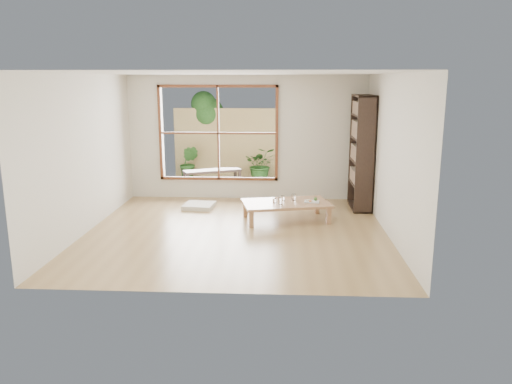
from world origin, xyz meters
TOP-DOWN VIEW (x-y plane):
  - ground at (0.00, 0.00)m, footprint 5.00×5.00m
  - low_table at (0.83, 0.74)m, footprint 1.69×1.18m
  - floor_cushion at (-0.90, 1.55)m, footprint 0.62×0.62m
  - bookshelf at (2.30, 1.75)m, footprint 0.35×1.00m
  - glass_tall at (0.72, 0.56)m, footprint 0.07×0.07m
  - glass_mid at (0.97, 0.90)m, footprint 0.08×0.08m
  - glass_short at (0.77, 0.86)m, footprint 0.07×0.07m
  - glass_small at (0.63, 0.68)m, footprint 0.07×0.07m
  - food_tray at (1.31, 0.78)m, footprint 0.28×0.22m
  - deck at (-0.60, 3.56)m, footprint 2.80×2.00m
  - garden_bench at (-0.88, 3.38)m, footprint 1.37×0.90m
  - bamboo_fence at (-0.60, 4.56)m, footprint 2.80×0.06m
  - shrub_right at (0.22, 4.15)m, footprint 0.82×0.73m
  - shrub_left at (-1.59, 4.24)m, footprint 0.52×0.45m
  - garden_tree at (-1.28, 4.86)m, footprint 1.04×0.85m

SIDE VIEW (x-z plane):
  - ground at x=0.00m, z-range 0.00..0.00m
  - deck at x=-0.60m, z-range -0.03..0.03m
  - floor_cushion at x=-0.90m, z-range 0.00..0.08m
  - low_table at x=0.83m, z-range 0.13..0.46m
  - food_tray at x=1.31m, z-range 0.31..0.40m
  - glass_small at x=0.63m, z-range 0.34..0.42m
  - glass_short at x=0.77m, z-range 0.34..0.43m
  - garden_bench at x=-0.88m, z-range 0.17..0.60m
  - glass_mid at x=0.97m, z-range 0.34..0.45m
  - glass_tall at x=0.72m, z-range 0.34..0.46m
  - shrub_right at x=0.22m, z-range 0.03..0.88m
  - shrub_left at x=-1.59m, z-range 0.03..0.89m
  - bamboo_fence at x=-0.60m, z-range 0.00..1.80m
  - bookshelf at x=2.30m, z-range 0.00..2.22m
  - garden_tree at x=-1.28m, z-range 0.52..2.74m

